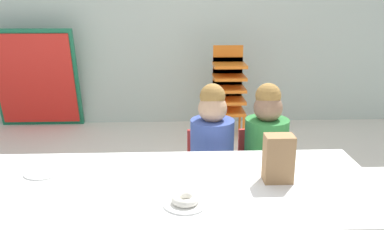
{
  "coord_description": "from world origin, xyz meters",
  "views": [
    {
      "loc": [
        -0.1,
        -2.29,
        1.42
      ],
      "look_at": [
        -0.02,
        -0.34,
        0.85
      ],
      "focal_mm": 38.8,
      "sensor_mm": 36.0,
      "label": 1
    }
  ],
  "objects_px": {
    "craft_table": "(173,194)",
    "paper_bag_brown": "(278,158)",
    "seated_child_near_camera": "(212,144)",
    "kid_chair_orange_stack": "(228,86)",
    "seated_child_middle_seat": "(266,143)",
    "donut_powdered_on_plate": "(185,199)",
    "paper_plate_near_edge": "(185,204)",
    "folded_activity_table": "(36,79)",
    "paper_plate_center_table": "(43,172)"
  },
  "relations": [
    {
      "from": "paper_bag_brown",
      "to": "donut_powdered_on_plate",
      "type": "distance_m",
      "value": 0.48
    },
    {
      "from": "paper_bag_brown",
      "to": "paper_plate_center_table",
      "type": "xyz_separation_m",
      "value": [
        -1.1,
        0.13,
        -0.11
      ]
    },
    {
      "from": "seated_child_middle_seat",
      "to": "folded_activity_table",
      "type": "distance_m",
      "value": 2.93
    },
    {
      "from": "seated_child_near_camera",
      "to": "seated_child_middle_seat",
      "type": "bearing_deg",
      "value": 0.0
    },
    {
      "from": "paper_plate_near_edge",
      "to": "paper_plate_center_table",
      "type": "relative_size",
      "value": 1.0
    },
    {
      "from": "seated_child_near_camera",
      "to": "kid_chair_orange_stack",
      "type": "relative_size",
      "value": 1.0
    },
    {
      "from": "folded_activity_table",
      "to": "paper_plate_center_table",
      "type": "relative_size",
      "value": 6.04
    },
    {
      "from": "folded_activity_table",
      "to": "donut_powdered_on_plate",
      "type": "bearing_deg",
      "value": -62.36
    },
    {
      "from": "paper_bag_brown",
      "to": "paper_plate_near_edge",
      "type": "xyz_separation_m",
      "value": [
        -0.43,
        -0.21,
        -0.11
      ]
    },
    {
      "from": "seated_child_middle_seat",
      "to": "paper_bag_brown",
      "type": "height_order",
      "value": "seated_child_middle_seat"
    },
    {
      "from": "paper_bag_brown",
      "to": "donut_powdered_on_plate",
      "type": "xyz_separation_m",
      "value": [
        -0.43,
        -0.21,
        -0.09
      ]
    },
    {
      "from": "paper_bag_brown",
      "to": "seated_child_middle_seat",
      "type": "bearing_deg",
      "value": 82.42
    },
    {
      "from": "seated_child_middle_seat",
      "to": "donut_powdered_on_plate",
      "type": "distance_m",
      "value": 0.96
    },
    {
      "from": "kid_chair_orange_stack",
      "to": "craft_table",
      "type": "bearing_deg",
      "value": -103.09
    },
    {
      "from": "paper_plate_near_edge",
      "to": "donut_powdered_on_plate",
      "type": "distance_m",
      "value": 0.02
    },
    {
      "from": "paper_plate_near_edge",
      "to": "donut_powdered_on_plate",
      "type": "height_order",
      "value": "donut_powdered_on_plate"
    },
    {
      "from": "seated_child_near_camera",
      "to": "craft_table",
      "type": "bearing_deg",
      "value": -110.4
    },
    {
      "from": "paper_bag_brown",
      "to": "donut_powdered_on_plate",
      "type": "bearing_deg",
      "value": -154.18
    },
    {
      "from": "folded_activity_table",
      "to": "paper_plate_center_table",
      "type": "xyz_separation_m",
      "value": [
        0.86,
        -2.58,
        0.07
      ]
    },
    {
      "from": "paper_bag_brown",
      "to": "paper_plate_near_edge",
      "type": "bearing_deg",
      "value": -154.18
    },
    {
      "from": "kid_chair_orange_stack",
      "to": "paper_bag_brown",
      "type": "xyz_separation_m",
      "value": [
        -0.08,
        -2.38,
        0.19
      ]
    },
    {
      "from": "seated_child_near_camera",
      "to": "paper_plate_near_edge",
      "type": "bearing_deg",
      "value": -102.5
    },
    {
      "from": "craft_table",
      "to": "donut_powdered_on_plate",
      "type": "bearing_deg",
      "value": -74.68
    },
    {
      "from": "seated_child_near_camera",
      "to": "paper_plate_center_table",
      "type": "distance_m",
      "value": 0.98
    },
    {
      "from": "folded_activity_table",
      "to": "kid_chair_orange_stack",
      "type": "bearing_deg",
      "value": -9.33
    },
    {
      "from": "folded_activity_table",
      "to": "paper_plate_center_table",
      "type": "height_order",
      "value": "folded_activity_table"
    },
    {
      "from": "craft_table",
      "to": "seated_child_middle_seat",
      "type": "relative_size",
      "value": 2.03
    },
    {
      "from": "seated_child_middle_seat",
      "to": "paper_plate_center_table",
      "type": "xyz_separation_m",
      "value": [
        -1.18,
        -0.48,
        0.05
      ]
    },
    {
      "from": "seated_child_near_camera",
      "to": "paper_bag_brown",
      "type": "relative_size",
      "value": 4.17
    },
    {
      "from": "folded_activity_table",
      "to": "paper_bag_brown",
      "type": "bearing_deg",
      "value": -54.24
    },
    {
      "from": "paper_plate_center_table",
      "to": "donut_powdered_on_plate",
      "type": "distance_m",
      "value": 0.75
    },
    {
      "from": "seated_child_near_camera",
      "to": "kid_chair_orange_stack",
      "type": "xyz_separation_m",
      "value": [
        0.32,
        1.77,
        -0.04
      ]
    },
    {
      "from": "donut_powdered_on_plate",
      "to": "paper_bag_brown",
      "type": "bearing_deg",
      "value": 25.82
    },
    {
      "from": "craft_table",
      "to": "folded_activity_table",
      "type": "bearing_deg",
      "value": 118.41
    },
    {
      "from": "paper_bag_brown",
      "to": "craft_table",
      "type": "bearing_deg",
      "value": -178.06
    },
    {
      "from": "craft_table",
      "to": "seated_child_middle_seat",
      "type": "distance_m",
      "value": 0.84
    },
    {
      "from": "seated_child_middle_seat",
      "to": "folded_activity_table",
      "type": "xyz_separation_m",
      "value": [
        -2.04,
        2.1,
        -0.02
      ]
    },
    {
      "from": "craft_table",
      "to": "folded_activity_table",
      "type": "relative_size",
      "value": 1.71
    },
    {
      "from": "donut_powdered_on_plate",
      "to": "paper_plate_near_edge",
      "type": "bearing_deg",
      "value": 0.0
    },
    {
      "from": "donut_powdered_on_plate",
      "to": "kid_chair_orange_stack",
      "type": "bearing_deg",
      "value": 78.94
    },
    {
      "from": "folded_activity_table",
      "to": "paper_plate_near_edge",
      "type": "relative_size",
      "value": 6.04
    },
    {
      "from": "craft_table",
      "to": "seated_child_near_camera",
      "type": "relative_size",
      "value": 2.03
    },
    {
      "from": "craft_table",
      "to": "paper_bag_brown",
      "type": "relative_size",
      "value": 8.47
    },
    {
      "from": "seated_child_middle_seat",
      "to": "paper_bag_brown",
      "type": "relative_size",
      "value": 4.17
    },
    {
      "from": "craft_table",
      "to": "paper_plate_center_table",
      "type": "bearing_deg",
      "value": 166.45
    },
    {
      "from": "kid_chair_orange_stack",
      "to": "seated_child_near_camera",
      "type": "bearing_deg",
      "value": -100.39
    },
    {
      "from": "seated_child_near_camera",
      "to": "kid_chair_orange_stack",
      "type": "bearing_deg",
      "value": 79.61
    },
    {
      "from": "craft_table",
      "to": "paper_bag_brown",
      "type": "height_order",
      "value": "paper_bag_brown"
    },
    {
      "from": "folded_activity_table",
      "to": "donut_powdered_on_plate",
      "type": "height_order",
      "value": "folded_activity_table"
    },
    {
      "from": "kid_chair_orange_stack",
      "to": "paper_bag_brown",
      "type": "relative_size",
      "value": 4.18
    }
  ]
}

